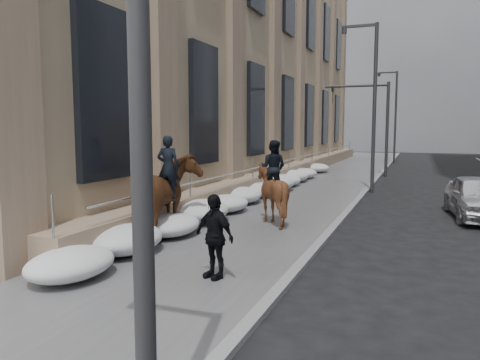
% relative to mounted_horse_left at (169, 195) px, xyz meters
% --- Properties ---
extents(ground, '(140.00, 140.00, 0.00)m').
position_rel_mounted_horse_left_xyz_m(ground, '(1.28, -1.76, -1.30)').
color(ground, black).
rests_on(ground, ground).
extents(sidewalk, '(5.00, 80.00, 0.12)m').
position_rel_mounted_horse_left_xyz_m(sidewalk, '(1.28, 8.24, -1.24)').
color(sidewalk, '#4D4E50').
rests_on(sidewalk, ground).
extents(curb, '(0.24, 80.00, 0.12)m').
position_rel_mounted_horse_left_xyz_m(curb, '(3.90, 8.24, -1.24)').
color(curb, slate).
rests_on(curb, ground).
extents(limestone_building, '(6.10, 44.00, 18.00)m').
position_rel_mounted_horse_left_xyz_m(limestone_building, '(-3.98, 18.21, 7.60)').
color(limestone_building, '#977D63').
rests_on(limestone_building, ground).
extents(bg_building_mid, '(30.00, 12.00, 28.00)m').
position_rel_mounted_horse_left_xyz_m(bg_building_mid, '(5.28, 58.24, 12.70)').
color(bg_building_mid, slate).
rests_on(bg_building_mid, ground).
extents(bg_building_far, '(24.00, 12.00, 20.00)m').
position_rel_mounted_horse_left_xyz_m(bg_building_far, '(-4.72, 70.24, 8.70)').
color(bg_building_far, gray).
rests_on(bg_building_far, ground).
extents(streetlight_mid, '(1.71, 0.24, 8.00)m').
position_rel_mounted_horse_left_xyz_m(streetlight_mid, '(4.02, 12.24, 3.28)').
color(streetlight_mid, '#2D2D30').
rests_on(streetlight_mid, ground).
extents(streetlight_far, '(1.71, 0.24, 8.00)m').
position_rel_mounted_horse_left_xyz_m(streetlight_far, '(4.02, 32.24, 3.28)').
color(streetlight_far, '#2D2D30').
rests_on(streetlight_far, ground).
extents(traffic_signal, '(4.10, 0.22, 6.00)m').
position_rel_mounted_horse_left_xyz_m(traffic_signal, '(3.35, 20.24, 2.71)').
color(traffic_signal, '#2D2D30').
rests_on(traffic_signal, ground).
extents(snow_bank, '(1.70, 18.10, 0.76)m').
position_rel_mounted_horse_left_xyz_m(snow_bank, '(-0.14, 6.35, -0.83)').
color(snow_bank, silver).
rests_on(snow_bank, sidewalk).
extents(mounted_horse_left, '(1.65, 2.85, 2.79)m').
position_rel_mounted_horse_left_xyz_m(mounted_horse_left, '(0.00, 0.00, 0.00)').
color(mounted_horse_left, '#512E18').
rests_on(mounted_horse_left, sidewalk).
extents(mounted_horse_right, '(1.59, 1.77, 2.61)m').
position_rel_mounted_horse_left_xyz_m(mounted_horse_right, '(1.99, 2.91, -0.10)').
color(mounted_horse_right, '#402312').
rests_on(mounted_horse_right, sidewalk).
extents(pedestrian, '(1.08, 0.75, 1.69)m').
position_rel_mounted_horse_left_xyz_m(pedestrian, '(2.53, -2.69, -0.33)').
color(pedestrian, black).
rests_on(pedestrian, sidewalk).
extents(car_silver, '(2.20, 4.55, 1.50)m').
position_rel_mounted_horse_left_xyz_m(car_silver, '(8.20, 6.74, -0.55)').
color(car_silver, silver).
rests_on(car_silver, ground).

